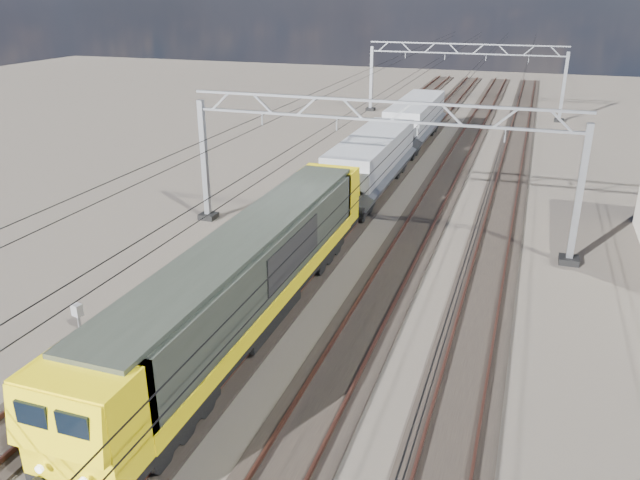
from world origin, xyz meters
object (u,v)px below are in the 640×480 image
(hopper_wagon_mid, at_px, (415,118))
(trackside_cabinet, at_px, (77,311))
(locomotive, at_px, (251,272))
(hopper_wagon_lead, at_px, (372,160))
(catenary_gantry_far, at_px, (464,77))
(catenary_gantry_mid, at_px, (375,165))

(hopper_wagon_mid, distance_m, trackside_cabinet, 34.75)
(locomotive, relative_size, hopper_wagon_lead, 1.62)
(hopper_wagon_mid, bearing_deg, hopper_wagon_lead, -90.00)
(catenary_gantry_far, bearing_deg, hopper_wagon_mid, -97.86)
(hopper_wagon_lead, bearing_deg, locomotive, -90.00)
(locomotive, xyz_separation_m, hopper_wagon_lead, (-0.00, 17.70, -0.09))
(catenary_gantry_far, relative_size, hopper_wagon_lead, 1.53)
(catenary_gantry_far, height_order, hopper_wagon_lead, catenary_gantry_far)
(catenary_gantry_mid, xyz_separation_m, catenary_gantry_far, (0.00, 36.00, 0.00))
(locomotive, distance_m, hopper_wagon_lead, 17.70)
(hopper_wagon_lead, relative_size, hopper_wagon_mid, 1.00)
(locomotive, bearing_deg, catenary_gantry_far, 87.53)
(catenary_gantry_mid, distance_m, hopper_wagon_lead, 7.77)
(locomotive, xyz_separation_m, hopper_wagon_mid, (-0.00, 31.90, -0.09))
(trackside_cabinet, bearing_deg, hopper_wagon_mid, 93.50)
(hopper_wagon_lead, height_order, trackside_cabinet, hopper_wagon_lead)
(trackside_cabinet, bearing_deg, catenary_gantry_far, 94.16)
(catenary_gantry_mid, distance_m, locomotive, 10.69)
(catenary_gantry_far, height_order, locomotive, catenary_gantry_far)
(catenary_gantry_far, relative_size, trackside_cabinet, 17.86)
(hopper_wagon_lead, relative_size, trackside_cabinet, 11.66)
(catenary_gantry_mid, relative_size, hopper_wagon_lead, 1.53)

